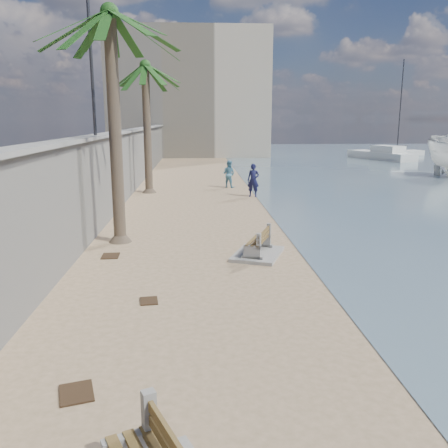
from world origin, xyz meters
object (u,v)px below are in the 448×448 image
bench_far (258,245)px  palm_back (145,67)px  yacht_far (381,156)px  palm_mid (109,16)px  sailboat_west (397,153)px  person_b (229,173)px  person_a (253,178)px

bench_far → palm_back: 15.70m
yacht_far → palm_mid: bearing=126.2°
yacht_far → sailboat_west: size_ratio=0.76×
person_b → sailboat_west: 32.95m
bench_far → person_b: 15.34m
sailboat_west → person_a: bearing=-125.3°
bench_far → person_b: (0.15, 15.32, 0.58)m
palm_back → sailboat_west: sailboat_west is taller
palm_back → person_b: size_ratio=4.27×
bench_far → person_a: size_ratio=1.10×
bench_far → person_b: size_ratio=1.23×
person_a → person_b: bearing=124.9°
person_b → sailboat_west: sailboat_west is taller
palm_mid → sailboat_west: 46.94m
sailboat_west → bench_far: bearing=-118.2°
palm_back → yacht_far: bearing=44.7°
bench_far → yacht_far: bearing=63.4°
bench_far → yacht_far: size_ratio=0.28×
person_a → sailboat_west: size_ratio=0.19×
bench_far → sailboat_west: 45.74m
yacht_far → bench_far: bearing=133.3°
bench_far → sailboat_west: size_ratio=0.21×
yacht_far → sailboat_west: 5.88m
palm_mid → yacht_far: 41.16m
palm_back → person_b: 7.98m
palm_mid → person_b: (4.74, 13.31, -6.49)m
bench_far → person_b: bearing=89.4°
yacht_far → palm_back: bearing=114.6°
bench_far → palm_back: size_ratio=0.29×
bench_far → person_b: person_b is taller
yacht_far → person_b: bearing=118.9°
bench_far → person_a: (1.25, 11.61, 0.69)m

